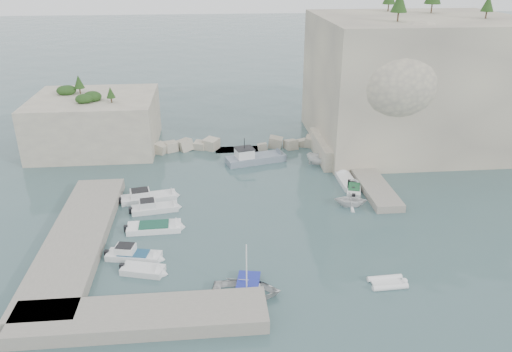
{
  "coord_description": "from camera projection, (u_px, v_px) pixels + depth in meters",
  "views": [
    {
      "loc": [
        -4.56,
        -41.53,
        23.99
      ],
      "look_at": [
        0.0,
        6.0,
        3.0
      ],
      "focal_mm": 35.0,
      "sensor_mm": 36.0,
      "label": 1
    }
  ],
  "objects": [
    {
      "name": "vegetation",
      "position": [
        379.0,
        8.0,
        64.48
      ],
      "size": [
        53.48,
        13.88,
        13.4
      ],
      "color": "#1E4219",
      "rests_on": "ground"
    },
    {
      "name": "rowboat_mast",
      "position": [
        246.0,
        266.0,
        37.59
      ],
      "size": [
        0.1,
        0.1,
        4.2
      ],
      "primitive_type": "cylinder",
      "color": "white",
      "rests_on": "rowboat"
    },
    {
      "name": "quay_south",
      "position": [
        141.0,
        317.0,
        35.41
      ],
      "size": [
        18.0,
        4.0,
        1.1
      ],
      "primitive_type": "cube",
      "color": "#9E9689",
      "rests_on": "ground"
    },
    {
      "name": "motorboat_d",
      "position": [
        134.0,
        259.0,
        43.27
      ],
      "size": [
        5.35,
        2.57,
        1.4
      ],
      "primitive_type": null,
      "rotation": [
        0.0,
        0.0,
        -0.21
      ],
      "color": "white",
      "rests_on": "ground"
    },
    {
      "name": "motorboat_b",
      "position": [
        155.0,
        211.0,
        51.44
      ],
      "size": [
        5.35,
        2.48,
        1.4
      ],
      "primitive_type": null,
      "rotation": [
        0.0,
        0.0,
        0.16
      ],
      "color": "silver",
      "rests_on": "ground"
    },
    {
      "name": "motorboat_a",
      "position": [
        149.0,
        200.0,
        53.76
      ],
      "size": [
        6.64,
        3.11,
        1.4
      ],
      "primitive_type": null,
      "rotation": [
        0.0,
        0.0,
        0.2
      ],
      "color": "white",
      "rests_on": "ground"
    },
    {
      "name": "tender_east_d",
      "position": [
        325.0,
        165.0,
        62.8
      ],
      "size": [
        4.92,
        2.78,
        1.79
      ],
      "primitive_type": "imported",
      "rotation": [
        0.0,
        0.0,
        1.34
      ],
      "color": "white",
      "rests_on": "ground"
    },
    {
      "name": "ground",
      "position": [
        262.0,
        230.0,
        47.9
      ],
      "size": [
        400.0,
        400.0,
        0.0
      ],
      "primitive_type": "plane",
      "color": "#405D60",
      "rests_on": "ground"
    },
    {
      "name": "tender_east_a",
      "position": [
        350.0,
        206.0,
        52.42
      ],
      "size": [
        3.9,
        3.55,
        1.78
      ],
      "primitive_type": "imported",
      "rotation": [
        0.0,
        0.0,
        1.36
      ],
      "color": "white",
      "rests_on": "ground"
    },
    {
      "name": "ledge_east",
      "position": [
        368.0,
        178.0,
        58.03
      ],
      "size": [
        3.0,
        16.0,
        0.8
      ],
      "primitive_type": "cube",
      "color": "#9E9689",
      "rests_on": "ground"
    },
    {
      "name": "cliff_terrace",
      "position": [
        346.0,
        148.0,
        64.93
      ],
      "size": [
        8.0,
        10.0,
        2.5
      ],
      "primitive_type": "cube",
      "color": "beige",
      "rests_on": "ground"
    },
    {
      "name": "tender_east_c",
      "position": [
        347.0,
        183.0,
        57.64
      ],
      "size": [
        1.78,
        5.26,
        0.7
      ],
      "primitive_type": null,
      "rotation": [
        0.0,
        0.0,
        1.59
      ],
      "color": "white",
      "rests_on": "ground"
    },
    {
      "name": "motorboat_c",
      "position": [
        154.0,
        230.0,
        47.84
      ],
      "size": [
        5.64,
        2.21,
        0.7
      ],
      "primitive_type": null,
      "rotation": [
        0.0,
        0.0,
        0.03
      ],
      "color": "white",
      "rests_on": "ground"
    },
    {
      "name": "breakwater",
      "position": [
        237.0,
        145.0,
        67.58
      ],
      "size": [
        28.0,
        3.0,
        1.4
      ],
      "primitive_type": "cube",
      "color": "beige",
      "rests_on": "ground"
    },
    {
      "name": "outcrop_west",
      "position": [
        96.0,
        122.0,
        67.52
      ],
      "size": [
        16.0,
        14.0,
        7.0
      ],
      "primitive_type": "cube",
      "color": "beige",
      "rests_on": "ground"
    },
    {
      "name": "quay_west",
      "position": [
        77.0,
        239.0,
        45.28
      ],
      "size": [
        5.0,
        24.0,
        1.1
      ],
      "primitive_type": "cube",
      "color": "#9E9689",
      "rests_on": "ground"
    },
    {
      "name": "rowboat",
      "position": [
        247.0,
        295.0,
        38.66
      ],
      "size": [
        5.93,
        4.72,
        1.1
      ],
      "primitive_type": "imported",
      "rotation": [
        0.0,
        0.0,
        1.38
      ],
      "color": "silver",
      "rests_on": "ground"
    },
    {
      "name": "work_boat",
      "position": [
        256.0,
        162.0,
        63.73
      ],
      "size": [
        8.65,
        4.48,
        2.2
      ],
      "primitive_type": null,
      "rotation": [
        0.0,
        0.0,
        0.26
      ],
      "color": "slate",
      "rests_on": "ground"
    },
    {
      "name": "motorboat_e",
      "position": [
        143.0,
        273.0,
        41.33
      ],
      "size": [
        4.12,
        2.55,
        0.7
      ],
      "primitive_type": null,
      "rotation": [
        0.0,
        0.0,
        -0.28
      ],
      "color": "white",
      "rests_on": "ground"
    },
    {
      "name": "cliff_east",
      "position": [
        413.0,
        82.0,
        67.44
      ],
      "size": [
        26.0,
        22.0,
        17.0
      ],
      "primitive_type": "cube",
      "color": "beige",
      "rests_on": "ground"
    },
    {
      "name": "inflatable_dinghy",
      "position": [
        387.0,
        284.0,
        39.86
      ],
      "size": [
        3.21,
        1.67,
        0.44
      ],
      "primitive_type": null,
      "rotation": [
        0.0,
        0.0,
        0.05
      ],
      "color": "white",
      "rests_on": "ground"
    },
    {
      "name": "tender_east_b",
      "position": [
        354.0,
        191.0,
        55.7
      ],
      "size": [
        2.67,
        4.56,
        0.7
      ],
      "primitive_type": null,
      "rotation": [
        0.0,
        0.0,
        1.27
      ],
      "color": "silver",
      "rests_on": "ground"
    }
  ]
}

